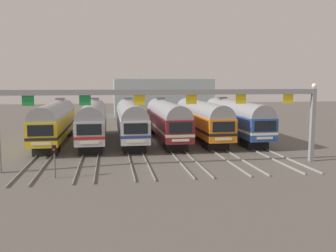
{
  "coord_description": "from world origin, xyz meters",
  "views": [
    {
      "loc": [
        -4.57,
        -42.76,
        7.04
      ],
      "look_at": [
        1.98,
        -2.52,
        2.09
      ],
      "focal_mm": 38.5,
      "sensor_mm": 36.0,
      "label": 1
    }
  ],
  "objects_px": {
    "catenary_gantry": "(166,103)",
    "yard_signal_mast": "(54,155)",
    "commuter_train_stainless": "(93,120)",
    "commuter_train_orange": "(201,118)",
    "commuter_train_yellow": "(55,120)",
    "commuter_train_maroon": "(166,119)",
    "commuter_train_blue": "(234,117)",
    "commuter_train_silver": "(130,119)"
  },
  "relations": [
    {
      "from": "commuter_train_silver",
      "to": "commuter_train_maroon",
      "type": "xyz_separation_m",
      "value": [
        4.32,
        0.0,
        0.0
      ]
    },
    {
      "from": "commuter_train_orange",
      "to": "yard_signal_mast",
      "type": "xyz_separation_m",
      "value": [
        -15.12,
        -15.79,
        -0.92
      ]
    },
    {
      "from": "commuter_train_yellow",
      "to": "commuter_train_silver",
      "type": "bearing_deg",
      "value": 0.0
    },
    {
      "from": "commuter_train_maroon",
      "to": "yard_signal_mast",
      "type": "bearing_deg",
      "value": -124.38
    },
    {
      "from": "commuter_train_maroon",
      "to": "commuter_train_blue",
      "type": "relative_size",
      "value": 1.0
    },
    {
      "from": "commuter_train_stainless",
      "to": "commuter_train_orange",
      "type": "xyz_separation_m",
      "value": [
        12.96,
        -0.0,
        -0.0
      ]
    },
    {
      "from": "commuter_train_silver",
      "to": "catenary_gantry",
      "type": "height_order",
      "value": "catenary_gantry"
    },
    {
      "from": "commuter_train_yellow",
      "to": "commuter_train_blue",
      "type": "height_order",
      "value": "same"
    },
    {
      "from": "commuter_train_yellow",
      "to": "yard_signal_mast",
      "type": "bearing_deg",
      "value": -82.21
    },
    {
      "from": "catenary_gantry",
      "to": "yard_signal_mast",
      "type": "relative_size",
      "value": 10.68
    },
    {
      "from": "commuter_train_maroon",
      "to": "catenary_gantry",
      "type": "xyz_separation_m",
      "value": [
        -2.16,
        -13.5,
        2.69
      ]
    },
    {
      "from": "commuter_train_stainless",
      "to": "yard_signal_mast",
      "type": "xyz_separation_m",
      "value": [
        -2.16,
        -15.79,
        -0.92
      ]
    },
    {
      "from": "yard_signal_mast",
      "to": "commuter_train_silver",
      "type": "bearing_deg",
      "value": 67.68
    },
    {
      "from": "commuter_train_stainless",
      "to": "commuter_train_silver",
      "type": "height_order",
      "value": "same"
    },
    {
      "from": "commuter_train_stainless",
      "to": "commuter_train_maroon",
      "type": "xyz_separation_m",
      "value": [
        8.64,
        0.0,
        0.0
      ]
    },
    {
      "from": "commuter_train_silver",
      "to": "catenary_gantry",
      "type": "xyz_separation_m",
      "value": [
        2.16,
        -13.5,
        2.69
      ]
    },
    {
      "from": "commuter_train_blue",
      "to": "catenary_gantry",
      "type": "height_order",
      "value": "catenary_gantry"
    },
    {
      "from": "catenary_gantry",
      "to": "commuter_train_orange",
      "type": "bearing_deg",
      "value": 64.35
    },
    {
      "from": "commuter_train_orange",
      "to": "commuter_train_yellow",
      "type": "bearing_deg",
      "value": 179.99
    },
    {
      "from": "commuter_train_blue",
      "to": "yard_signal_mast",
      "type": "bearing_deg",
      "value": -140.92
    },
    {
      "from": "commuter_train_yellow",
      "to": "commuter_train_orange",
      "type": "height_order",
      "value": "commuter_train_yellow"
    },
    {
      "from": "commuter_train_orange",
      "to": "catenary_gantry",
      "type": "relative_size",
      "value": 0.67
    },
    {
      "from": "commuter_train_maroon",
      "to": "commuter_train_blue",
      "type": "height_order",
      "value": "same"
    },
    {
      "from": "commuter_train_stainless",
      "to": "catenary_gantry",
      "type": "height_order",
      "value": "catenary_gantry"
    },
    {
      "from": "commuter_train_yellow",
      "to": "commuter_train_silver",
      "type": "xyz_separation_m",
      "value": [
        8.64,
        0.0,
        0.0
      ]
    },
    {
      "from": "catenary_gantry",
      "to": "commuter_train_silver",
      "type": "bearing_deg",
      "value": 99.09
    },
    {
      "from": "commuter_train_blue",
      "to": "commuter_train_yellow",
      "type": "bearing_deg",
      "value": 180.0
    },
    {
      "from": "commuter_train_stainless",
      "to": "commuter_train_silver",
      "type": "relative_size",
      "value": 1.0
    },
    {
      "from": "commuter_train_stainless",
      "to": "catenary_gantry",
      "type": "distance_m",
      "value": 15.21
    },
    {
      "from": "commuter_train_maroon",
      "to": "commuter_train_orange",
      "type": "bearing_deg",
      "value": -0.06
    },
    {
      "from": "catenary_gantry",
      "to": "yard_signal_mast",
      "type": "xyz_separation_m",
      "value": [
        -8.64,
        -2.29,
        -3.61
      ]
    },
    {
      "from": "commuter_train_maroon",
      "to": "commuter_train_blue",
      "type": "xyz_separation_m",
      "value": [
        8.64,
        0.0,
        0.0
      ]
    },
    {
      "from": "commuter_train_silver",
      "to": "commuter_train_orange",
      "type": "bearing_deg",
      "value": -0.03
    },
    {
      "from": "commuter_train_orange",
      "to": "commuter_train_blue",
      "type": "height_order",
      "value": "commuter_train_blue"
    },
    {
      "from": "commuter_train_yellow",
      "to": "commuter_train_silver",
      "type": "distance_m",
      "value": 8.64
    },
    {
      "from": "commuter_train_silver",
      "to": "commuter_train_maroon",
      "type": "relative_size",
      "value": 1.0
    },
    {
      "from": "commuter_train_stainless",
      "to": "commuter_train_blue",
      "type": "bearing_deg",
      "value": 0.0
    },
    {
      "from": "catenary_gantry",
      "to": "commuter_train_yellow",
      "type": "bearing_deg",
      "value": 128.67
    },
    {
      "from": "commuter_train_maroon",
      "to": "catenary_gantry",
      "type": "height_order",
      "value": "catenary_gantry"
    },
    {
      "from": "commuter_train_yellow",
      "to": "commuter_train_blue",
      "type": "distance_m",
      "value": 21.6
    },
    {
      "from": "commuter_train_orange",
      "to": "yard_signal_mast",
      "type": "height_order",
      "value": "commuter_train_orange"
    },
    {
      "from": "commuter_train_yellow",
      "to": "commuter_train_silver",
      "type": "height_order",
      "value": "same"
    }
  ]
}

